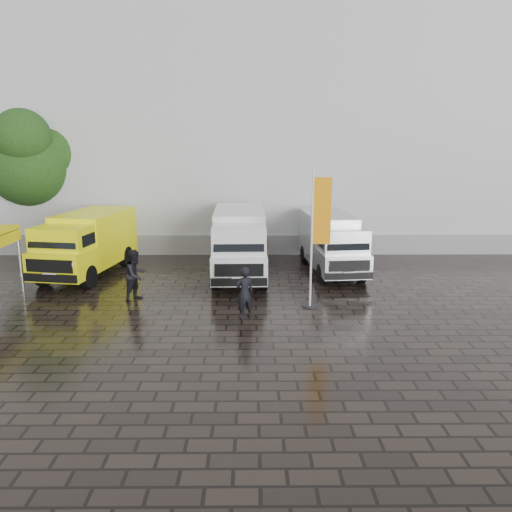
% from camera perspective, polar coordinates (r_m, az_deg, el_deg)
% --- Properties ---
extents(ground, '(120.00, 120.00, 0.00)m').
position_cam_1_polar(ground, '(17.63, 3.07, -5.66)').
color(ground, black).
rests_on(ground, ground).
extents(exhibition_hall, '(44.00, 16.00, 12.00)m').
position_cam_1_polar(exhibition_hall, '(32.79, 5.07, 13.71)').
color(exhibition_hall, silver).
rests_on(exhibition_hall, ground).
extents(hall_plinth, '(44.00, 0.15, 1.00)m').
position_cam_1_polar(hall_plinth, '(25.33, 6.52, 1.30)').
color(hall_plinth, gray).
rests_on(hall_plinth, ground).
extents(van_yellow, '(3.11, 5.96, 2.62)m').
position_cam_1_polar(van_yellow, '(22.36, -18.80, 1.18)').
color(van_yellow, '#FCFE0D').
rests_on(van_yellow, ground).
extents(van_white, '(2.23, 6.35, 2.73)m').
position_cam_1_polar(van_white, '(21.08, -1.91, 1.36)').
color(van_white, white).
rests_on(van_white, ground).
extents(van_silver, '(2.41, 5.82, 2.45)m').
position_cam_1_polar(van_silver, '(22.04, 8.60, 1.37)').
color(van_silver, '#B0B2B4').
rests_on(van_silver, ground).
extents(flagpole, '(0.88, 0.50, 4.67)m').
position_cam_1_polar(flagpole, '(16.94, 7.00, 2.52)').
color(flagpole, black).
rests_on(flagpole, ground).
extents(tree, '(4.11, 4.17, 7.38)m').
position_cam_1_polar(tree, '(27.54, -24.66, 10.04)').
color(tree, black).
rests_on(tree, ground).
extents(wheelie_bin, '(0.69, 0.69, 0.97)m').
position_cam_1_polar(wheelie_bin, '(25.14, 11.75, 0.98)').
color(wheelie_bin, black).
rests_on(wheelie_bin, ground).
extents(person_front, '(0.73, 0.62, 1.71)m').
position_cam_1_polar(person_front, '(16.18, -1.32, -4.22)').
color(person_front, black).
rests_on(person_front, ground).
extents(person_tent, '(1.07, 1.14, 1.86)m').
position_cam_1_polar(person_tent, '(18.46, -13.57, -2.13)').
color(person_tent, black).
rests_on(person_tent, ground).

